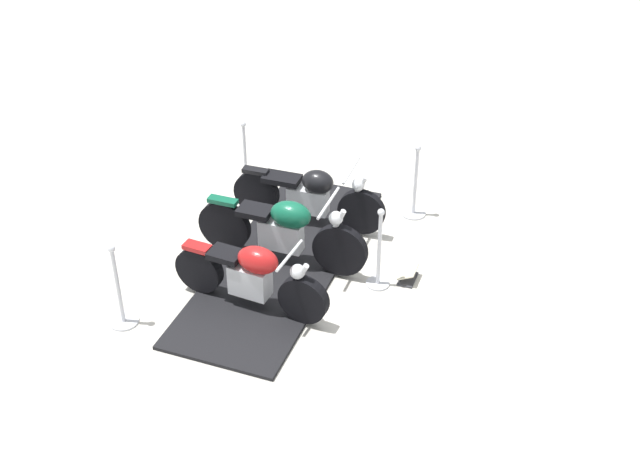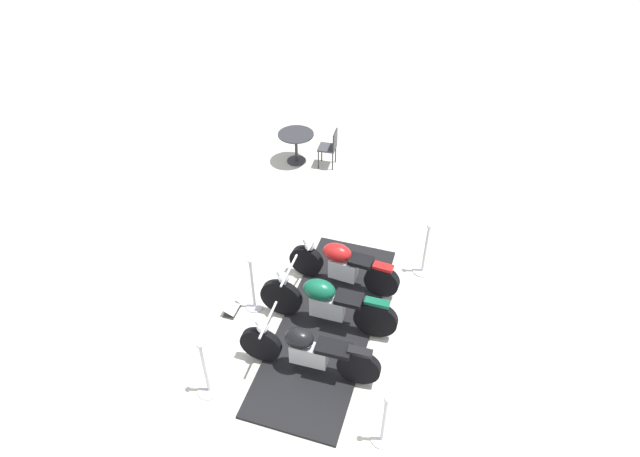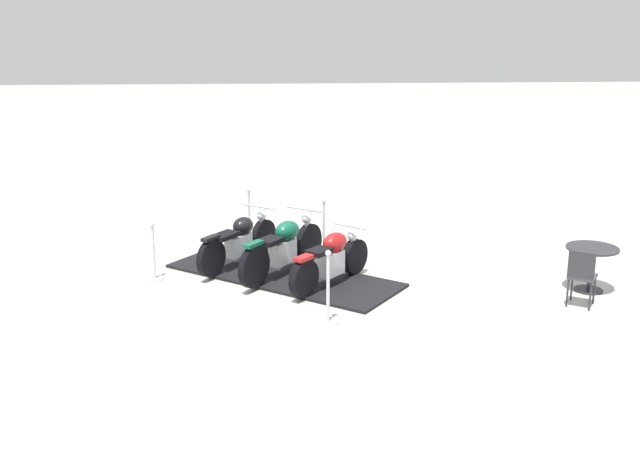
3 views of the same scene
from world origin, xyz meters
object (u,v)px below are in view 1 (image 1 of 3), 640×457
stanchion_left_front (120,300)px  motorcycle_forest (284,229)px  motorcycle_black (310,195)px  stanchion_left_rear (245,161)px  stanchion_right_rear (415,194)px  stanchion_right_mid (379,259)px  info_placard (408,276)px  motorcycle_maroon (252,275)px

stanchion_left_front → motorcycle_forest: bearing=-164.2°
motorcycle_forest → motorcycle_black: (-0.57, -0.79, -0.05)m
stanchion_left_front → stanchion_left_rear: stanchion_left_front is taller
motorcycle_black → stanchion_left_front: 3.06m
motorcycle_forest → stanchion_right_rear: bearing=53.9°
stanchion_right_mid → info_placard: (-0.40, 0.02, -0.34)m
motorcycle_maroon → stanchion_right_mid: (-1.62, -0.02, -0.10)m
motorcycle_black → stanchion_right_mid: size_ratio=1.65×
motorcycle_forest → motorcycle_black: bearing=90.4°
motorcycle_maroon → stanchion_left_front: (1.55, -0.17, -0.16)m
motorcycle_maroon → motorcycle_forest: 0.98m
stanchion_left_rear → motorcycle_black: bearing=113.2°
stanchion_right_mid → stanchion_left_rear: stanchion_right_mid is taller
stanchion_left_front → stanchion_right_rear: (-4.22, -1.26, -0.00)m
motorcycle_black → stanchion_right_rear: 1.52m
motorcycle_black → info_placard: bearing=-26.4°
motorcycle_maroon → stanchion_right_rear: bearing=68.9°
stanchion_left_front → stanchion_right_rear: stanchion_left_front is taller
stanchion_right_mid → stanchion_right_rear: 1.76m
motorcycle_black → stanchion_left_rear: 1.57m
motorcycle_black → stanchion_left_front: (2.71, 1.39, -0.16)m
motorcycle_maroon → motorcycle_black: (-1.16, -1.57, 0.01)m
motorcycle_maroon → stanchion_right_rear: (-2.67, -1.43, -0.16)m
stanchion_left_front → stanchion_left_rear: size_ratio=1.10×
motorcycle_black → stanchion_left_rear: bearing=148.1°
motorcycle_maroon → stanchion_left_rear: stanchion_left_rear is taller
stanchion_right_mid → info_placard: 0.53m
motorcycle_maroon → motorcycle_black: 1.95m
stanchion_right_mid → stanchion_right_rear: size_ratio=1.02×
stanchion_right_mid → stanchion_left_rear: 3.17m
stanchion_left_front → info_placard: 3.59m
motorcycle_maroon → stanchion_left_front: bearing=-145.7°
motorcycle_maroon → stanchion_left_rear: (-0.55, -3.00, -0.14)m
stanchion_left_front → stanchion_right_rear: 4.40m
stanchion_left_front → info_placard: stanchion_left_front is taller
motorcycle_maroon → motorcycle_black: bearing=94.1°
stanchion_left_rear → info_placard: (-1.47, 3.00, -0.30)m
motorcycle_black → stanchion_left_front: stanchion_left_front is taller
motorcycle_maroon → stanchion_right_rear: stanchion_right_rear is taller
motorcycle_black → stanchion_right_rear: size_ratio=1.67×
info_placard → stanchion_right_mid: bearing=-55.7°
motorcycle_forest → stanchion_right_mid: (-1.03, 0.76, -0.15)m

